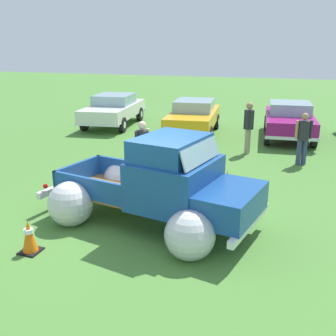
# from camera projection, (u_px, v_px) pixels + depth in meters

# --- Properties ---
(ground_plane) EXTENTS (80.00, 80.00, 0.00)m
(ground_plane) POSITION_uv_depth(u_px,v_px,m) (149.00, 221.00, 8.53)
(ground_plane) COLOR #477A33
(vintage_pickup_truck) EXTENTS (4.90, 3.45, 1.96)m
(vintage_pickup_truck) POSITION_uv_depth(u_px,v_px,m) (164.00, 191.00, 8.12)
(vintage_pickup_truck) COLOR black
(vintage_pickup_truck) RESTS_ON ground
(show_car_0) EXTENTS (2.49, 4.70, 1.43)m
(show_car_0) POSITION_uv_depth(u_px,v_px,m) (114.00, 109.00, 18.43)
(show_car_0) COLOR black
(show_car_0) RESTS_ON ground
(show_car_1) EXTENTS (2.31, 4.54, 1.43)m
(show_car_1) POSITION_uv_depth(u_px,v_px,m) (194.00, 116.00, 16.57)
(show_car_1) COLOR black
(show_car_1) RESTS_ON ground
(show_car_2) EXTENTS (2.26, 4.38, 1.43)m
(show_car_2) POSITION_uv_depth(u_px,v_px,m) (289.00, 119.00, 15.88)
(show_car_2) COLOR black
(show_car_2) RESTS_ON ground
(spectator_0) EXTENTS (0.38, 0.54, 1.78)m
(spectator_0) POSITION_uv_depth(u_px,v_px,m) (249.00, 124.00, 13.53)
(spectator_0) COLOR gray
(spectator_0) RESTS_ON ground
(spectator_1) EXTENTS (0.45, 0.52, 1.68)m
(spectator_1) POSITION_uv_depth(u_px,v_px,m) (142.00, 148.00, 10.75)
(spectator_1) COLOR #4C4742
(spectator_1) RESTS_ON ground
(spectator_2) EXTENTS (0.53, 0.43, 1.64)m
(spectator_2) POSITION_uv_depth(u_px,v_px,m) (303.00, 136.00, 12.28)
(spectator_2) COLOR navy
(spectator_2) RESTS_ON ground
(lane_cone_0) EXTENTS (0.36, 0.36, 0.63)m
(lane_cone_0) POSITION_uv_depth(u_px,v_px,m) (29.00, 236.00, 7.15)
(lane_cone_0) COLOR black
(lane_cone_0) RESTS_ON ground
(lane_cone_1) EXTENTS (0.36, 0.36, 0.63)m
(lane_cone_1) POSITION_uv_depth(u_px,v_px,m) (227.00, 183.00, 9.95)
(lane_cone_1) COLOR black
(lane_cone_1) RESTS_ON ground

